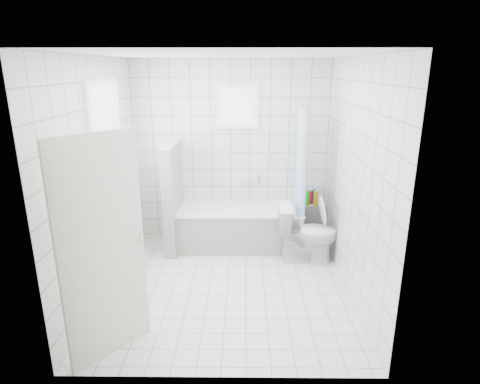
{
  "coord_description": "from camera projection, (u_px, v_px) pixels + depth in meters",
  "views": [
    {
      "loc": [
        0.19,
        -4.24,
        2.48
      ],
      "look_at": [
        0.15,
        0.35,
        1.05
      ],
      "focal_mm": 30.0,
      "sensor_mm": 36.0,
      "label": 1
    }
  ],
  "objects": [
    {
      "name": "ground",
      "position": [
        228.0,
        284.0,
        4.78
      ],
      "size": [
        3.0,
        3.0,
        0.0
      ],
      "primitive_type": "plane",
      "color": "white",
      "rests_on": "ground"
    },
    {
      "name": "ceiling",
      "position": [
        225.0,
        55.0,
        4.01
      ],
      "size": [
        3.0,
        3.0,
        0.0
      ],
      "primitive_type": "plane",
      "rotation": [
        3.14,
        0.0,
        0.0
      ],
      "color": "white",
      "rests_on": "ground"
    },
    {
      "name": "wall_back",
      "position": [
        231.0,
        152.0,
        5.83
      ],
      "size": [
        2.8,
        0.02,
        2.6
      ],
      "primitive_type": "cube",
      "color": "white",
      "rests_on": "ground"
    },
    {
      "name": "wall_front",
      "position": [
        218.0,
        234.0,
        2.97
      ],
      "size": [
        2.8,
        0.02,
        2.6
      ],
      "primitive_type": "cube",
      "color": "white",
      "rests_on": "ground"
    },
    {
      "name": "wall_left",
      "position": [
        100.0,
        179.0,
        4.41
      ],
      "size": [
        0.02,
        3.0,
        2.6
      ],
      "primitive_type": "cube",
      "color": "white",
      "rests_on": "ground"
    },
    {
      "name": "wall_right",
      "position": [
        354.0,
        180.0,
        4.39
      ],
      "size": [
        0.02,
        3.0,
        2.6
      ],
      "primitive_type": "cube",
      "color": "white",
      "rests_on": "ground"
    },
    {
      "name": "window_left",
      "position": [
        110.0,
        147.0,
        4.61
      ],
      "size": [
        0.01,
        0.9,
        1.4
      ],
      "primitive_type": "cube",
      "color": "white",
      "rests_on": "wall_left"
    },
    {
      "name": "window_back",
      "position": [
        237.0,
        107.0,
        5.59
      ],
      "size": [
        0.5,
        0.01,
        0.5
      ],
      "primitive_type": "cube",
      "color": "white",
      "rests_on": "wall_back"
    },
    {
      "name": "window_sill",
      "position": [
        119.0,
        208.0,
        4.83
      ],
      "size": [
        0.18,
        1.02,
        0.08
      ],
      "primitive_type": "cube",
      "color": "white",
      "rests_on": "wall_left"
    },
    {
      "name": "door",
      "position": [
        103.0,
        251.0,
        3.38
      ],
      "size": [
        0.54,
        0.64,
        2.0
      ],
      "primitive_type": "cube",
      "rotation": [
        0.0,
        0.0,
        -0.69
      ],
      "color": "silver",
      "rests_on": "ground"
    },
    {
      "name": "bathtub",
      "position": [
        240.0,
        226.0,
        5.77
      ],
      "size": [
        1.74,
        0.77,
        0.58
      ],
      "color": "white",
      "rests_on": "ground"
    },
    {
      "name": "partition_wall",
      "position": [
        173.0,
        197.0,
        5.6
      ],
      "size": [
        0.15,
        0.85,
        1.5
      ],
      "primitive_type": "cube",
      "color": "white",
      "rests_on": "ground"
    },
    {
      "name": "tiled_ledge",
      "position": [
        311.0,
        221.0,
        6.01
      ],
      "size": [
        0.4,
        0.24,
        0.55
      ],
      "primitive_type": "cube",
      "color": "white",
      "rests_on": "ground"
    },
    {
      "name": "toilet",
      "position": [
        307.0,
        233.0,
        5.28
      ],
      "size": [
        0.79,
        0.47,
        0.78
      ],
      "primitive_type": "imported",
      "rotation": [
        0.0,
        0.0,
        1.52
      ],
      "color": "white",
      "rests_on": "ground"
    },
    {
      "name": "curtain_rod",
      "position": [
        302.0,
        106.0,
        5.23
      ],
      "size": [
        0.02,
        0.8,
        0.02
      ],
      "primitive_type": "cylinder",
      "rotation": [
        1.57,
        0.0,
        0.0
      ],
      "color": "silver",
      "rests_on": "wall_back"
    },
    {
      "name": "shower_curtain",
      "position": [
        300.0,
        175.0,
        5.37
      ],
      "size": [
        0.14,
        0.48,
        1.78
      ],
      "primitive_type": null,
      "color": "#4E97E5",
      "rests_on": "curtain_rod"
    },
    {
      "name": "tub_faucet",
      "position": [
        247.0,
        183.0,
        5.92
      ],
      "size": [
        0.18,
        0.06,
        0.06
      ],
      "primitive_type": "cube",
      "color": "silver",
      "rests_on": "wall_back"
    },
    {
      "name": "sill_bottles",
      "position": [
        118.0,
        197.0,
        4.75
      ],
      "size": [
        0.17,
        0.75,
        0.29
      ],
      "color": "silver",
      "rests_on": "window_sill"
    },
    {
      "name": "ledge_bottles",
      "position": [
        312.0,
        197.0,
        5.86
      ],
      "size": [
        0.18,
        0.18,
        0.23
      ],
      "color": "#18911B",
      "rests_on": "tiled_ledge"
    }
  ]
}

